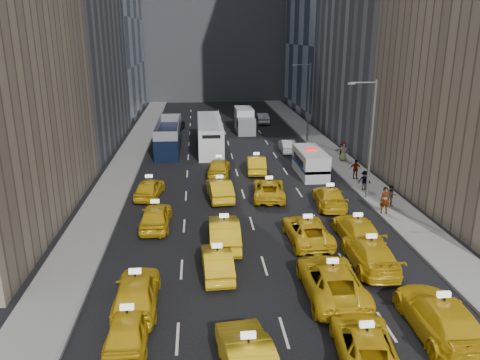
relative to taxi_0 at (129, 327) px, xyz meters
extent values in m
plane|color=black|center=(6.45, 4.08, -0.72)|extent=(160.00, 160.00, 0.00)
cube|color=gray|center=(-4.05, 29.08, -0.64)|extent=(3.00, 90.00, 0.15)
cube|color=gray|center=(16.95, 29.08, -0.64)|extent=(3.00, 90.00, 0.15)
cube|color=slate|center=(-2.60, 29.08, -0.63)|extent=(0.15, 90.00, 0.18)
cube|color=slate|center=(15.50, 29.08, -0.63)|extent=(0.15, 90.00, 0.18)
cylinder|color=#595B60|center=(15.75, 16.08, 3.78)|extent=(0.20, 0.20, 9.00)
cylinder|color=#595B60|center=(14.85, 16.08, 8.08)|extent=(1.80, 0.12, 0.12)
cube|color=slate|center=(13.95, 16.08, 8.03)|extent=(0.50, 0.22, 0.12)
cylinder|color=#595B60|center=(15.75, 36.08, 3.78)|extent=(0.20, 0.20, 9.00)
cylinder|color=#595B60|center=(14.85, 36.08, 8.08)|extent=(1.80, 0.12, 0.12)
cube|color=slate|center=(13.95, 36.08, 8.03)|extent=(0.50, 0.22, 0.12)
imported|color=gold|center=(0.00, 0.00, 0.00)|extent=(1.71, 4.22, 1.43)
imported|color=gold|center=(4.62, -2.54, 0.10)|extent=(2.29, 5.13, 1.64)
imported|color=gold|center=(9.25, -1.87, -0.05)|extent=(2.84, 5.08, 1.34)
imported|color=gold|center=(12.92, -0.62, 0.12)|extent=(2.55, 5.84, 1.67)
imported|color=gold|center=(0.02, 2.53, 0.12)|extent=(2.05, 4.94, 1.67)
imported|color=gold|center=(3.85, 5.40, -0.01)|extent=(1.68, 4.34, 1.41)
imported|color=gold|center=(9.25, 2.85, 0.08)|extent=(2.76, 5.80, 1.60)
imported|color=gold|center=(12.14, 5.54, 0.06)|extent=(2.39, 5.44, 1.55)
imported|color=gold|center=(0.14, 12.00, 0.08)|extent=(1.99, 4.70, 1.59)
imported|color=gold|center=(4.42, 8.89, 0.12)|extent=(1.82, 5.09, 1.67)
imported|color=gold|center=(9.47, 8.96, 0.00)|extent=(2.47, 5.19, 1.43)
imported|color=gold|center=(12.50, 8.77, 0.03)|extent=(2.20, 5.20, 1.50)
imported|color=gold|center=(-0.82, 18.00, 0.03)|extent=(2.34, 4.56, 1.48)
imported|color=gold|center=(4.56, 17.13, 0.07)|extent=(2.05, 4.88, 1.57)
imported|color=gold|center=(8.34, 17.01, -0.01)|extent=(2.94, 5.34, 1.42)
imported|color=gold|center=(12.48, 14.79, 0.00)|extent=(2.54, 5.16, 1.44)
imported|color=gold|center=(4.79, 23.27, 0.07)|extent=(2.38, 4.82, 1.58)
imported|color=gold|center=(8.24, 24.05, 0.05)|extent=(1.97, 4.75, 1.53)
cube|color=silver|center=(12.93, 22.80, 0.42)|extent=(2.67, 5.87, 2.28)
cylinder|color=black|center=(12.00, 20.85, -0.26)|extent=(0.28, 0.91, 0.91)
cylinder|color=black|center=(13.87, 20.85, -0.26)|extent=(0.28, 0.91, 0.91)
cylinder|color=black|center=(12.00, 24.75, -0.26)|extent=(0.28, 0.91, 0.91)
cylinder|color=black|center=(13.87, 24.75, -0.26)|extent=(0.28, 0.91, 0.91)
cube|color=navy|center=(12.93, 22.80, 0.27)|extent=(2.71, 5.87, 0.26)
cube|color=red|center=(12.93, 22.80, 1.64)|extent=(1.06, 0.45, 0.17)
cube|color=black|center=(-0.15, 33.24, 0.82)|extent=(3.66, 10.79, 3.08)
cylinder|color=black|center=(-1.20, 28.85, -0.17)|extent=(0.28, 1.10, 1.10)
cylinder|color=black|center=(0.90, 28.85, -0.17)|extent=(0.28, 1.10, 1.10)
cylinder|color=black|center=(-1.20, 37.63, -0.17)|extent=(0.28, 1.10, 1.10)
cylinder|color=black|center=(0.90, 37.63, -0.17)|extent=(0.28, 1.10, 1.10)
cube|color=silver|center=(4.29, 33.78, 0.85)|extent=(3.24, 12.30, 3.14)
cylinder|color=black|center=(3.17, 28.60, -0.17)|extent=(0.28, 1.10, 1.10)
cylinder|color=black|center=(5.41, 28.60, -0.17)|extent=(0.28, 1.10, 1.10)
cylinder|color=black|center=(3.17, 38.97, -0.17)|extent=(0.28, 1.10, 1.10)
cylinder|color=black|center=(5.41, 38.97, -0.17)|extent=(0.28, 1.10, 1.10)
cube|color=silver|center=(9.03, 42.66, 0.75)|extent=(2.92, 6.62, 2.93)
cylinder|color=black|center=(8.08, 40.35, -0.17)|extent=(0.28, 1.10, 1.10)
cylinder|color=black|center=(9.98, 40.35, -0.17)|extent=(0.28, 1.10, 1.10)
cylinder|color=black|center=(8.08, 44.96, -0.17)|extent=(0.28, 1.10, 1.10)
cylinder|color=black|center=(9.98, 44.96, -0.17)|extent=(0.28, 1.10, 1.10)
imported|color=#B6B8BE|center=(12.48, 31.25, -0.02)|extent=(1.62, 4.26, 1.39)
imported|color=black|center=(-0.15, 43.85, 0.03)|extent=(3.05, 5.64, 1.50)
imported|color=slate|center=(9.41, 49.89, 0.02)|extent=(2.56, 5.24, 1.47)
imported|color=black|center=(4.65, 46.76, 0.03)|extent=(1.97, 4.47, 1.50)
imported|color=#A7A9AE|center=(12.02, 48.17, 0.02)|extent=(1.66, 4.52, 1.48)
imported|color=gray|center=(15.81, 12.71, 0.38)|extent=(0.76, 0.57, 1.89)
imported|color=gray|center=(16.79, 14.00, 0.22)|extent=(0.85, 0.60, 1.58)
imported|color=gray|center=(16.15, 17.78, 0.22)|extent=(1.08, 0.59, 1.58)
imported|color=gray|center=(16.43, 20.86, 0.27)|extent=(1.05, 0.62, 1.67)
imported|color=gray|center=(17.19, 26.76, 0.39)|extent=(1.02, 0.71, 1.91)
imported|color=gray|center=(17.25, 27.46, 0.19)|extent=(1.46, 0.91, 1.52)
camera|label=1|loc=(3.04, -16.69, 11.42)|focal=35.00mm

